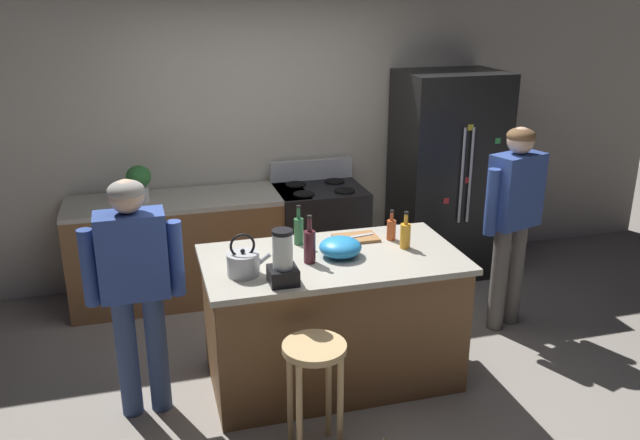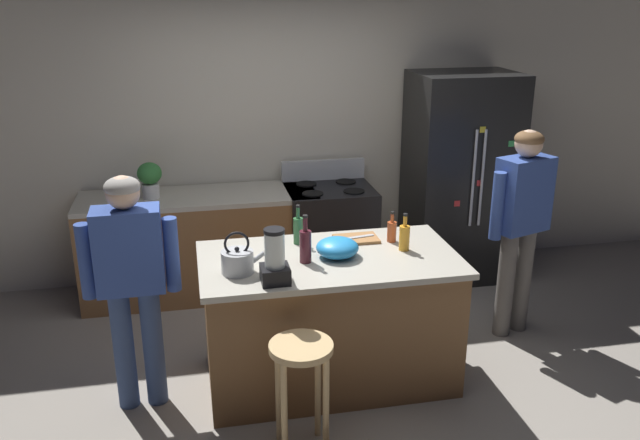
% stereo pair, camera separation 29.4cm
% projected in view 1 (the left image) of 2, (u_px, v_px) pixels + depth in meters
% --- Properties ---
extents(ground_plane, '(14.00, 14.00, 0.00)m').
position_uv_depth(ground_plane, '(332.00, 376.00, 4.60)').
color(ground_plane, gray).
extents(back_wall, '(8.00, 0.10, 2.70)m').
position_uv_depth(back_wall, '(271.00, 130.00, 5.93)').
color(back_wall, beige).
rests_on(back_wall, ground_plane).
extents(kitchen_island, '(1.69, 0.91, 0.90)m').
position_uv_depth(kitchen_island, '(332.00, 318.00, 4.45)').
color(kitchen_island, brown).
rests_on(kitchen_island, ground_plane).
extents(back_counter_run, '(2.00, 0.64, 0.90)m').
position_uv_depth(back_counter_run, '(191.00, 248.00, 5.66)').
color(back_counter_run, brown).
rests_on(back_counter_run, ground_plane).
extents(refrigerator, '(0.90, 0.73, 1.87)m').
position_uv_depth(refrigerator, '(446.00, 175.00, 6.04)').
color(refrigerator, black).
rests_on(refrigerator, ground_plane).
extents(stove_range, '(0.76, 0.65, 1.08)m').
position_uv_depth(stove_range, '(320.00, 235.00, 5.92)').
color(stove_range, black).
rests_on(stove_range, ground_plane).
extents(person_by_island_left, '(0.59, 0.23, 1.53)m').
position_uv_depth(person_by_island_left, '(135.00, 277.00, 3.93)').
color(person_by_island_left, '#384C7A').
rests_on(person_by_island_left, ground_plane).
extents(person_by_sink_right, '(0.59, 0.33, 1.60)m').
position_uv_depth(person_by_sink_right, '(514.00, 210.00, 4.99)').
color(person_by_sink_right, '#66605B').
rests_on(person_by_sink_right, ground_plane).
extents(bar_stool, '(0.36, 0.36, 0.70)m').
position_uv_depth(bar_stool, '(314.00, 370.00, 3.69)').
color(bar_stool, tan).
rests_on(bar_stool, ground_plane).
extents(potted_plant, '(0.20, 0.20, 0.30)m').
position_uv_depth(potted_plant, '(139.00, 181.00, 5.36)').
color(potted_plant, silver).
rests_on(potted_plant, back_counter_run).
extents(blender_appliance, '(0.17, 0.17, 0.34)m').
position_uv_depth(blender_appliance, '(283.00, 261.00, 3.87)').
color(blender_appliance, black).
rests_on(blender_appliance, kitchen_island).
extents(bottle_wine, '(0.08, 0.08, 0.32)m').
position_uv_depth(bottle_wine, '(310.00, 245.00, 4.17)').
color(bottle_wine, '#471923').
rests_on(bottle_wine, kitchen_island).
extents(bottle_soda, '(0.07, 0.07, 0.26)m').
position_uv_depth(bottle_soda, '(405.00, 235.00, 4.42)').
color(bottle_soda, orange).
rests_on(bottle_soda, kitchen_island).
extents(bottle_olive_oil, '(0.07, 0.07, 0.28)m').
position_uv_depth(bottle_olive_oil, '(299.00, 230.00, 4.48)').
color(bottle_olive_oil, '#2D6638').
rests_on(bottle_olive_oil, kitchen_island).
extents(bottle_cooking_sauce, '(0.06, 0.06, 0.22)m').
position_uv_depth(bottle_cooking_sauce, '(391.00, 229.00, 4.57)').
color(bottle_cooking_sauce, '#B24C26').
rests_on(bottle_cooking_sauce, kitchen_island).
extents(mixing_bowl, '(0.28, 0.28, 0.12)m').
position_uv_depth(mixing_bowl, '(340.00, 247.00, 4.29)').
color(mixing_bowl, '#268CD8').
rests_on(mixing_bowl, kitchen_island).
extents(tea_kettle, '(0.28, 0.20, 0.27)m').
position_uv_depth(tea_kettle, '(243.00, 263.00, 4.00)').
color(tea_kettle, '#B7BABF').
rests_on(tea_kettle, kitchen_island).
extents(cutting_board, '(0.30, 0.20, 0.02)m').
position_uv_depth(cutting_board, '(356.00, 238.00, 4.59)').
color(cutting_board, '#9E6B3D').
rests_on(cutting_board, kitchen_island).
extents(chef_knife, '(0.22, 0.07, 0.01)m').
position_uv_depth(chef_knife, '(359.00, 236.00, 4.59)').
color(chef_knife, '#B7BABF').
rests_on(chef_knife, cutting_board).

